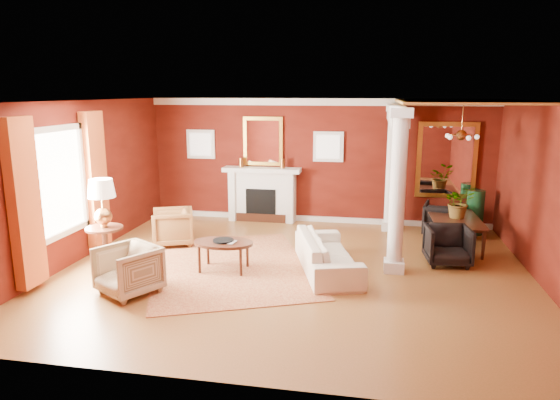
% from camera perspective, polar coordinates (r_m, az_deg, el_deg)
% --- Properties ---
extents(ground, '(8.00, 8.00, 0.00)m').
position_cam_1_polar(ground, '(8.76, 1.62, -8.12)').
color(ground, brown).
rests_on(ground, ground).
extents(room_shell, '(8.04, 7.04, 2.92)m').
position_cam_1_polar(room_shell, '(8.27, 1.71, 5.09)').
color(room_shell, '#60170D').
rests_on(room_shell, ground).
extents(fireplace, '(1.85, 0.42, 1.29)m').
position_cam_1_polar(fireplace, '(11.95, -2.06, 0.67)').
color(fireplace, silver).
rests_on(fireplace, ground).
extents(overmantel_mirror, '(0.95, 0.07, 1.15)m').
position_cam_1_polar(overmantel_mirror, '(11.90, -1.96, 6.73)').
color(overmantel_mirror, gold).
rests_on(overmantel_mirror, fireplace).
extents(flank_window_left, '(0.70, 0.07, 0.70)m').
position_cam_1_polar(flank_window_left, '(12.34, -9.03, 6.32)').
color(flank_window_left, silver).
rests_on(flank_window_left, room_shell).
extents(flank_window_right, '(0.70, 0.07, 0.70)m').
position_cam_1_polar(flank_window_right, '(11.68, 5.54, 6.08)').
color(flank_window_right, silver).
rests_on(flank_window_right, room_shell).
extents(left_window, '(0.21, 2.55, 2.60)m').
position_cam_1_polar(left_window, '(9.25, -23.54, 1.11)').
color(left_window, white).
rests_on(left_window, room_shell).
extents(column_front, '(0.36, 0.36, 2.80)m').
position_cam_1_polar(column_front, '(8.58, 13.29, 1.03)').
color(column_front, silver).
rests_on(column_front, ground).
extents(column_back, '(0.36, 0.36, 2.80)m').
position_cam_1_polar(column_back, '(11.24, 12.69, 3.67)').
color(column_back, silver).
rests_on(column_back, ground).
extents(header_beam, '(0.30, 3.20, 0.32)m').
position_cam_1_polar(header_beam, '(10.03, 13.23, 9.50)').
color(header_beam, silver).
rests_on(header_beam, column_front).
extents(amber_ceiling, '(2.30, 3.40, 0.04)m').
position_cam_1_polar(amber_ceiling, '(9.99, 20.04, 10.52)').
color(amber_ceiling, gold).
rests_on(amber_ceiling, room_shell).
extents(dining_mirror, '(1.30, 0.07, 1.70)m').
position_cam_1_polar(dining_mirror, '(11.78, 18.50, 4.33)').
color(dining_mirror, gold).
rests_on(dining_mirror, room_shell).
extents(chandelier, '(0.60, 0.62, 0.75)m').
position_cam_1_polar(chandelier, '(10.08, 20.02, 6.98)').
color(chandelier, '#A46B33').
rests_on(chandelier, room_shell).
extents(crown_trim, '(8.00, 0.08, 0.16)m').
position_cam_1_polar(crown_trim, '(11.64, 4.40, 11.11)').
color(crown_trim, silver).
rests_on(crown_trim, room_shell).
extents(base_trim, '(8.00, 0.08, 0.12)m').
position_cam_1_polar(base_trim, '(12.02, 4.18, -2.16)').
color(base_trim, silver).
rests_on(base_trim, ground).
extents(rug, '(3.91, 4.40, 0.01)m').
position_cam_1_polar(rug, '(9.00, -5.76, -7.57)').
color(rug, maroon).
rests_on(rug, ground).
extents(sofa, '(1.21, 2.24, 0.84)m').
position_cam_1_polar(sofa, '(8.67, 5.46, -5.45)').
color(sofa, beige).
rests_on(sofa, ground).
extents(armchair_leopard, '(0.97, 1.00, 0.81)m').
position_cam_1_polar(armchair_leopard, '(10.34, -12.18, -2.84)').
color(armchair_leopard, black).
rests_on(armchair_leopard, ground).
extents(armchair_stripe, '(1.08, 1.06, 0.83)m').
position_cam_1_polar(armchair_stripe, '(8.04, -16.97, -7.42)').
color(armchair_stripe, tan).
rests_on(armchair_stripe, ground).
extents(coffee_table, '(1.04, 1.04, 0.52)m').
position_cam_1_polar(coffee_table, '(8.69, -6.48, -5.03)').
color(coffee_table, black).
rests_on(coffee_table, ground).
extents(coffee_book, '(0.16, 0.04, 0.22)m').
position_cam_1_polar(coffee_book, '(8.60, -6.17, -4.12)').
color(coffee_book, black).
rests_on(coffee_book, coffee_table).
extents(side_table, '(0.64, 0.64, 1.59)m').
position_cam_1_polar(side_table, '(9.14, -19.61, -0.87)').
color(side_table, black).
rests_on(side_table, ground).
extents(dining_table, '(0.63, 1.69, 0.94)m').
position_cam_1_polar(dining_table, '(10.55, 19.55, -2.61)').
color(dining_table, black).
rests_on(dining_table, ground).
extents(dining_chair_near, '(0.81, 0.77, 0.77)m').
position_cam_1_polar(dining_chair_near, '(9.47, 18.64, -4.74)').
color(dining_chair_near, black).
rests_on(dining_chair_near, ground).
extents(dining_chair_far, '(0.90, 0.86, 0.79)m').
position_cam_1_polar(dining_chair_far, '(11.29, 18.08, -1.95)').
color(dining_chair_far, black).
rests_on(dining_chair_far, ground).
extents(green_urn, '(0.41, 0.41, 0.99)m').
position_cam_1_polar(green_urn, '(11.64, 21.33, -1.80)').
color(green_urn, '#133C1D').
rests_on(green_urn, ground).
extents(potted_plant, '(0.77, 0.81, 0.51)m').
position_cam_1_polar(potted_plant, '(10.42, 19.88, 1.26)').
color(potted_plant, '#26591E').
rests_on(potted_plant, dining_table).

